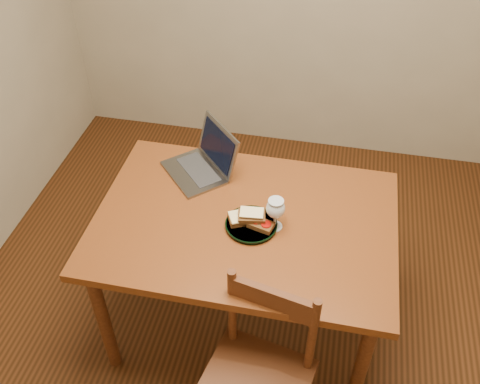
% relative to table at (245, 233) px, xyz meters
% --- Properties ---
extents(floor, '(3.20, 3.20, 0.02)m').
position_rel_table_xyz_m(floor, '(0.08, 0.00, -0.66)').
color(floor, black).
rests_on(floor, ground).
extents(table, '(1.30, 0.90, 0.74)m').
position_rel_table_xyz_m(table, '(0.00, 0.00, 0.00)').
color(table, '#56270E').
rests_on(table, floor).
extents(chair, '(0.48, 0.46, 0.43)m').
position_rel_table_xyz_m(chair, '(0.16, -0.55, -0.18)').
color(chair, '#371A0B').
rests_on(chair, floor).
extents(plate, '(0.22, 0.22, 0.02)m').
position_rel_table_xyz_m(plate, '(0.04, -0.04, 0.10)').
color(plate, black).
rests_on(plate, table).
extents(sandwich_cheese, '(0.14, 0.12, 0.04)m').
position_rel_table_xyz_m(sandwich_cheese, '(-0.00, -0.03, 0.12)').
color(sandwich_cheese, '#381E0C').
rests_on(sandwich_cheese, plate).
extents(sandwich_tomato, '(0.12, 0.09, 0.03)m').
position_rel_table_xyz_m(sandwich_tomato, '(0.08, -0.05, 0.12)').
color(sandwich_tomato, '#381E0C').
rests_on(sandwich_tomato, plate).
extents(sandwich_top, '(0.12, 0.09, 0.04)m').
position_rel_table_xyz_m(sandwich_top, '(0.04, -0.03, 0.15)').
color(sandwich_top, '#381E0C').
rests_on(sandwich_top, plate).
extents(milk_glass, '(0.08, 0.08, 0.16)m').
position_rel_table_xyz_m(milk_glass, '(0.13, -0.02, 0.16)').
color(milk_glass, white).
rests_on(milk_glass, table).
extents(laptop, '(0.41, 0.41, 0.22)m').
position_rel_table_xyz_m(laptop, '(-0.25, 0.29, 0.14)').
color(laptop, slate).
rests_on(laptop, table).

